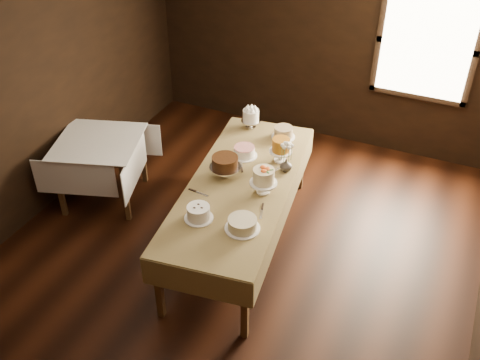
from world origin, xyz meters
name	(u,v)px	position (x,y,z in m)	size (l,w,h in m)	color
floor	(232,260)	(0.00, 0.00, 0.00)	(5.00, 6.00, 0.01)	black
ceiling	(230,6)	(0.00, 0.00, 2.80)	(5.00, 6.00, 0.01)	beige
wall_back	(326,44)	(0.00, 3.00, 1.40)	(5.00, 0.02, 2.80)	black
wall_left	(27,102)	(-2.50, 0.00, 1.40)	(0.02, 6.00, 2.80)	black
window	(426,46)	(1.30, 2.94, 1.60)	(1.10, 0.05, 1.30)	#FFEABF
display_table	(240,188)	(-0.04, 0.30, 0.77)	(1.38, 2.78, 0.83)	#452C14
side_table	(99,148)	(-1.93, 0.38, 0.73)	(1.23, 1.23, 0.83)	#452C14
cake_meringue	(251,119)	(-0.41, 1.42, 0.94)	(0.27, 0.27, 0.25)	silver
cake_speckled	(283,133)	(0.03, 1.37, 0.89)	(0.29, 0.29, 0.13)	white
cake_lattice	(244,152)	(-0.22, 0.80, 0.88)	(0.29, 0.29, 0.11)	white
cake_caramel	(281,151)	(0.18, 0.88, 0.95)	(0.26, 0.26, 0.29)	white
cake_chocolate	(225,167)	(-0.25, 0.37, 0.94)	(0.34, 0.34, 0.25)	silver
cake_flowers	(263,182)	(0.23, 0.26, 0.95)	(0.29, 0.29, 0.29)	white
cake_swirl	(199,213)	(-0.17, -0.39, 0.90)	(0.28, 0.28, 0.14)	white
cake_cream	(242,224)	(0.28, -0.36, 0.88)	(0.34, 0.34, 0.12)	white
cake_server_b	(261,214)	(0.36, -0.08, 0.83)	(0.24, 0.03, 0.01)	silver
cake_server_c	(241,164)	(-0.19, 0.64, 0.83)	(0.24, 0.03, 0.01)	silver
cake_server_d	(275,171)	(0.20, 0.67, 0.83)	(0.24, 0.03, 0.01)	silver
cake_server_e	(202,194)	(-0.32, -0.03, 0.83)	(0.24, 0.03, 0.01)	silver
flower_vase	(286,165)	(0.31, 0.73, 0.90)	(0.13, 0.13, 0.14)	#2D2823
flower_bouquet	(287,150)	(0.31, 0.73, 1.09)	(0.14, 0.14, 0.20)	white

